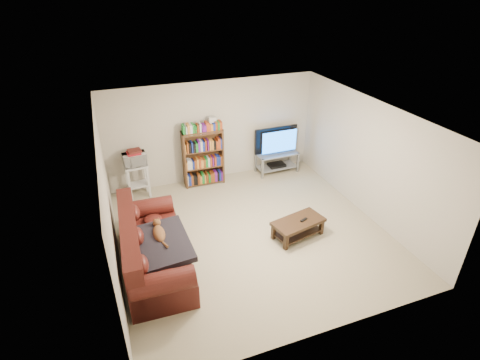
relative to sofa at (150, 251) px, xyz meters
name	(u,v)px	position (x,y,z in m)	size (l,w,h in m)	color
floor	(252,233)	(1.98, 0.29, -0.34)	(5.00, 5.00, 0.00)	#BDB08D
ceiling	(254,116)	(1.98, 0.29, 2.06)	(5.00, 5.00, 0.00)	white
wall_back	(213,131)	(1.98, 2.79, 0.86)	(5.00, 5.00, 0.00)	beige
wall_front	(328,269)	(1.98, -2.21, 0.86)	(5.00, 5.00, 0.00)	beige
wall_left	(108,206)	(-0.52, 0.29, 0.86)	(5.00, 5.00, 0.00)	beige
wall_right	(368,159)	(4.48, 0.29, 0.86)	(5.00, 5.00, 0.00)	beige
sofa	(150,251)	(0.00, 0.00, 0.00)	(1.09, 2.35, 0.99)	#4E1814
blanket	(161,244)	(0.19, -0.16, 0.23)	(0.90, 1.16, 0.10)	black
cat	(159,234)	(0.19, 0.05, 0.29)	(0.25, 0.63, 0.19)	brown
coffee_table	(298,225)	(2.77, -0.10, -0.09)	(1.08, 0.70, 0.36)	black
remote	(304,220)	(2.87, -0.12, 0.03)	(0.16, 0.05, 0.02)	black
tv_stand	(277,159)	(3.55, 2.49, 0.01)	(1.05, 0.49, 0.52)	#999EA3
television	(278,141)	(3.55, 2.49, 0.50)	(1.12, 0.15, 0.65)	black
dvd_player	(277,165)	(3.55, 2.49, -0.15)	(0.42, 0.29, 0.06)	black
bookshelf	(203,157)	(1.65, 2.55, 0.36)	(0.95, 0.31, 1.36)	#4F321B
shelf_clutter	(206,125)	(1.75, 2.56, 1.12)	(0.69, 0.21, 0.28)	silver
microwave_stand	(137,176)	(0.11, 2.49, 0.16)	(0.52, 0.40, 0.79)	silver
microwave	(135,159)	(0.11, 2.49, 0.58)	(0.49, 0.33, 0.27)	silver
game_boxes	(134,153)	(0.11, 2.49, 0.74)	(0.29, 0.25, 0.05)	maroon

